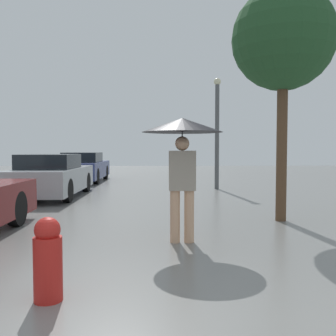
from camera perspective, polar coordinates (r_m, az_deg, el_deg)
The scene contains 6 objects.
pedestrian at distance 5.50m, azimuth 2.18°, elevation 4.38°, with size 1.19×1.19×1.84m.
parked_car_middle at distance 11.46m, azimuth -17.34°, elevation -1.24°, with size 1.70×4.10×1.25m.
parked_car_farthest at distance 16.59m, azimuth -12.73°, elevation 0.05°, with size 1.68×4.27×1.26m.
tree at distance 7.79m, azimuth 17.16°, elevation 18.10°, with size 1.95×1.95×4.45m.
street_lamp at distance 13.22m, azimuth 7.49°, elevation 6.09°, with size 0.25×0.25×3.86m.
fire_hydrant at distance 3.65m, azimuth -17.84°, elevation -13.12°, with size 0.26×0.26×0.77m.
Camera 1 is at (-0.01, -2.08, 1.37)m, focal length 40.00 mm.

